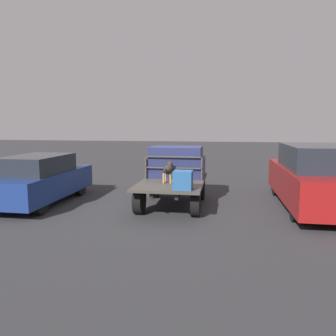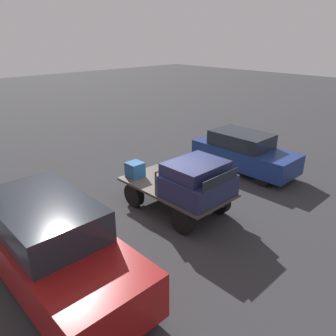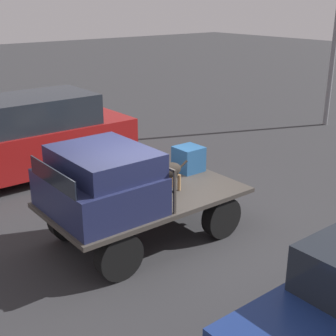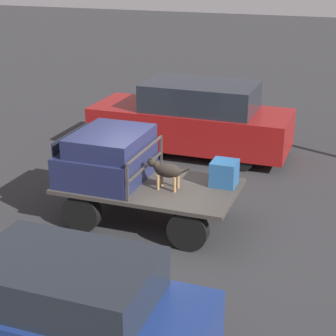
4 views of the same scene
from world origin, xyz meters
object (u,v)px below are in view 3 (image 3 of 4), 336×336
object	(u,v)px
flatbed_truck	(146,207)
parked_pickup_far	(25,139)
cargo_crate	(189,159)
dog	(165,171)

from	to	relation	value
flatbed_truck	parked_pickup_far	distance (m)	4.36
flatbed_truck	cargo_crate	size ratio (longest dim) A/B	7.07
cargo_crate	parked_pickup_far	size ratio (longest dim) A/B	0.09
parked_pickup_far	cargo_crate	bearing A→B (deg)	106.40
flatbed_truck	parked_pickup_far	world-z (taller)	parked_pickup_far
flatbed_truck	cargo_crate	xyz separation A→B (m)	(-1.43, -0.49, 0.49)
dog	cargo_crate	distance (m)	1.20
cargo_crate	parked_pickup_far	xyz separation A→B (m)	(1.86, -3.83, -0.12)
flatbed_truck	dog	xyz separation A→B (m)	(-0.38, 0.09, 0.63)
cargo_crate	parked_pickup_far	world-z (taller)	parked_pickup_far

